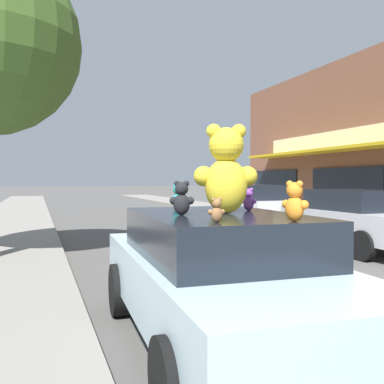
{
  "coord_description": "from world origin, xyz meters",
  "views": [
    {
      "loc": [
        -4.89,
        -4.99,
        1.85
      ],
      "look_at": [
        -2.0,
        2.97,
        1.61
      ],
      "focal_mm": 40.0,
      "sensor_mm": 36.0,
      "label": 1
    }
  ],
  "objects": [
    {
      "name": "parked_car_far_center",
      "position": [
        3.03,
        4.13,
        0.84
      ],
      "size": [
        2.05,
        4.31,
        1.6
      ],
      "color": "#B7B7BC",
      "rests_on": "ground_plane"
    },
    {
      "name": "teddy_bear_orange",
      "position": [
        -2.75,
        -1.77,
        1.66
      ],
      "size": [
        0.2,
        0.27,
        0.36
      ],
      "rotation": [
        0.0,
        0.0,
        1.99
      ],
      "color": "orange",
      "rests_on": "plush_art_car"
    },
    {
      "name": "teddy_bear_brown",
      "position": [
        -3.43,
        -1.6,
        1.59
      ],
      "size": [
        0.16,
        0.1,
        0.22
      ],
      "rotation": [
        0.0,
        0.0,
        3.08
      ],
      "color": "olive",
      "rests_on": "plush_art_car"
    },
    {
      "name": "teddy_bear_giant",
      "position": [
        -2.93,
        -0.71,
        1.95
      ],
      "size": [
        0.74,
        0.51,
        0.98
      ],
      "rotation": [
        0.0,
        0.0,
        2.87
      ],
      "color": "yellow",
      "rests_on": "plush_art_car"
    },
    {
      "name": "parked_car_far_right",
      "position": [
        3.03,
        9.73,
        0.9
      ],
      "size": [
        2.04,
        4.0,
        1.68
      ],
      "color": "silver",
      "rests_on": "ground_plane"
    },
    {
      "name": "plush_art_car",
      "position": [
        -3.02,
        -0.67,
        0.8
      ],
      "size": [
        2.16,
        4.64,
        1.48
      ],
      "rotation": [
        0.0,
        0.0,
        -0.05
      ],
      "color": "#ADC6D1",
      "rests_on": "ground_plane"
    },
    {
      "name": "teddy_bear_teal",
      "position": [
        -3.24,
        0.06,
        1.64
      ],
      "size": [
        0.19,
        0.24,
        0.33
      ],
      "rotation": [
        0.0,
        0.0,
        2.08
      ],
      "color": "teal",
      "rests_on": "plush_art_car"
    },
    {
      "name": "teddy_bear_purple",
      "position": [
        -2.51,
        -0.42,
        1.61
      ],
      "size": [
        0.17,
        0.2,
        0.28
      ],
      "rotation": [
        0.0,
        0.0,
        2.11
      ],
      "color": "purple",
      "rests_on": "plush_art_car"
    },
    {
      "name": "ground_plane",
      "position": [
        0.0,
        0.0,
        0.0
      ],
      "size": [
        260.0,
        260.0,
        0.0
      ],
      "primitive_type": "plane",
      "color": "#514F4C"
    },
    {
      "name": "teddy_bear_black",
      "position": [
        -3.46,
        -0.76,
        1.66
      ],
      "size": [
        0.27,
        0.21,
        0.36
      ],
      "rotation": [
        0.0,
        0.0,
        2.67
      ],
      "color": "black",
      "rests_on": "plush_art_car"
    }
  ]
}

